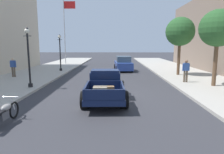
{
  "coord_description": "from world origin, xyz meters",
  "views": [
    {
      "loc": [
        0.41,
        -11.0,
        2.86
      ],
      "look_at": [
        0.25,
        0.58,
        1.0
      ],
      "focal_mm": 31.77,
      "sensor_mm": 36.0,
      "label": 1
    }
  ],
  "objects_px": {
    "hotrod_truck_navy": "(105,85)",
    "car_background_blue": "(123,64)",
    "street_tree_nearest": "(218,29)",
    "motorcycle_parked": "(3,114)",
    "pedestrian_sidewalk_left": "(13,66)",
    "pedestrian_sidewalk_right": "(186,70)",
    "street_tree_second": "(180,32)",
    "flagpole": "(66,25)",
    "street_lamp_far": "(60,50)",
    "street_lamp_near": "(28,53)"
  },
  "relations": [
    {
      "from": "car_background_blue",
      "to": "pedestrian_sidewalk_right",
      "type": "relative_size",
      "value": 2.67
    },
    {
      "from": "car_background_blue",
      "to": "street_lamp_far",
      "type": "distance_m",
      "value": 7.07
    },
    {
      "from": "street_lamp_far",
      "to": "pedestrian_sidewalk_right",
      "type": "bearing_deg",
      "value": -30.56
    },
    {
      "from": "motorcycle_parked",
      "to": "street_lamp_far",
      "type": "xyz_separation_m",
      "value": [
        -1.83,
        14.38,
        1.94
      ]
    },
    {
      "from": "pedestrian_sidewalk_left",
      "to": "street_lamp_near",
      "type": "distance_m",
      "value": 5.43
    },
    {
      "from": "street_lamp_near",
      "to": "street_tree_second",
      "type": "bearing_deg",
      "value": 26.57
    },
    {
      "from": "street_lamp_far",
      "to": "flagpole",
      "type": "distance_m",
      "value": 8.86
    },
    {
      "from": "car_background_blue",
      "to": "hotrod_truck_navy",
      "type": "bearing_deg",
      "value": -96.95
    },
    {
      "from": "pedestrian_sidewalk_left",
      "to": "pedestrian_sidewalk_right",
      "type": "bearing_deg",
      "value": -9.11
    },
    {
      "from": "hotrod_truck_navy",
      "to": "car_background_blue",
      "type": "distance_m",
      "value": 12.1
    },
    {
      "from": "motorcycle_parked",
      "to": "street_tree_nearest",
      "type": "xyz_separation_m",
      "value": [
        10.68,
        6.53,
        3.48
      ]
    },
    {
      "from": "street_tree_nearest",
      "to": "pedestrian_sidewalk_right",
      "type": "bearing_deg",
      "value": 137.65
    },
    {
      "from": "car_background_blue",
      "to": "flagpole",
      "type": "relative_size",
      "value": 0.48
    },
    {
      "from": "street_lamp_near",
      "to": "street_tree_nearest",
      "type": "height_order",
      "value": "street_tree_nearest"
    },
    {
      "from": "car_background_blue",
      "to": "street_lamp_near",
      "type": "height_order",
      "value": "street_lamp_near"
    },
    {
      "from": "street_lamp_near",
      "to": "pedestrian_sidewalk_left",
      "type": "bearing_deg",
      "value": 127.62
    },
    {
      "from": "pedestrian_sidewalk_left",
      "to": "street_lamp_near",
      "type": "xyz_separation_m",
      "value": [
        3.22,
        -4.18,
        1.3
      ]
    },
    {
      "from": "hotrod_truck_navy",
      "to": "street_lamp_far",
      "type": "height_order",
      "value": "street_lamp_far"
    },
    {
      "from": "street_tree_second",
      "to": "flagpole",
      "type": "bearing_deg",
      "value": 140.01
    },
    {
      "from": "street_lamp_near",
      "to": "street_tree_nearest",
      "type": "relative_size",
      "value": 0.77
    },
    {
      "from": "pedestrian_sidewalk_right",
      "to": "flagpole",
      "type": "distance_m",
      "value": 19.69
    },
    {
      "from": "motorcycle_parked",
      "to": "street_lamp_far",
      "type": "relative_size",
      "value": 0.55
    },
    {
      "from": "motorcycle_parked",
      "to": "street_tree_nearest",
      "type": "relative_size",
      "value": 0.42
    },
    {
      "from": "pedestrian_sidewalk_right",
      "to": "car_background_blue",
      "type": "bearing_deg",
      "value": 118.98
    },
    {
      "from": "street_lamp_near",
      "to": "flagpole",
      "type": "height_order",
      "value": "flagpole"
    },
    {
      "from": "motorcycle_parked",
      "to": "street_tree_nearest",
      "type": "bearing_deg",
      "value": 31.47
    },
    {
      "from": "motorcycle_parked",
      "to": "pedestrian_sidewalk_right",
      "type": "distance_m",
      "value": 12.13
    },
    {
      "from": "street_lamp_far",
      "to": "hotrod_truck_navy",
      "type": "bearing_deg",
      "value": -63.79
    },
    {
      "from": "car_background_blue",
      "to": "pedestrian_sidewalk_left",
      "type": "bearing_deg",
      "value": -150.34
    },
    {
      "from": "car_background_blue",
      "to": "pedestrian_sidewalk_right",
      "type": "height_order",
      "value": "pedestrian_sidewalk_right"
    },
    {
      "from": "street_lamp_near",
      "to": "flagpole",
      "type": "xyz_separation_m",
      "value": [
        -1.54,
        16.57,
        3.39
      ]
    },
    {
      "from": "pedestrian_sidewalk_right",
      "to": "hotrod_truck_navy",
      "type": "bearing_deg",
      "value": -143.61
    },
    {
      "from": "hotrod_truck_navy",
      "to": "street_tree_second",
      "type": "bearing_deg",
      "value": 51.4
    },
    {
      "from": "street_tree_nearest",
      "to": "street_lamp_near",
      "type": "bearing_deg",
      "value": -177.09
    },
    {
      "from": "hotrod_truck_navy",
      "to": "pedestrian_sidewalk_right",
      "type": "distance_m",
      "value": 7.17
    },
    {
      "from": "motorcycle_parked",
      "to": "car_background_blue",
      "type": "distance_m",
      "value": 16.37
    },
    {
      "from": "motorcycle_parked",
      "to": "car_background_blue",
      "type": "xyz_separation_m",
      "value": [
        4.94,
        15.61,
        0.33
      ]
    },
    {
      "from": "pedestrian_sidewalk_left",
      "to": "street_tree_nearest",
      "type": "xyz_separation_m",
      "value": [
        15.43,
        -3.56,
        2.84
      ]
    },
    {
      "from": "street_lamp_far",
      "to": "flagpole",
      "type": "height_order",
      "value": "flagpole"
    },
    {
      "from": "pedestrian_sidewalk_left",
      "to": "street_lamp_far",
      "type": "relative_size",
      "value": 0.43
    },
    {
      "from": "street_lamp_far",
      "to": "street_tree_nearest",
      "type": "distance_m",
      "value": 14.85
    },
    {
      "from": "hotrod_truck_navy",
      "to": "street_tree_second",
      "type": "height_order",
      "value": "street_tree_second"
    },
    {
      "from": "pedestrian_sidewalk_left",
      "to": "street_tree_nearest",
      "type": "relative_size",
      "value": 0.33
    },
    {
      "from": "hotrod_truck_navy",
      "to": "street_tree_nearest",
      "type": "relative_size",
      "value": 0.99
    },
    {
      "from": "street_tree_second",
      "to": "pedestrian_sidewalk_right",
      "type": "bearing_deg",
      "value": -99.61
    },
    {
      "from": "pedestrian_sidewalk_left",
      "to": "flagpole",
      "type": "relative_size",
      "value": 0.18
    },
    {
      "from": "pedestrian_sidewalk_right",
      "to": "street_tree_second",
      "type": "xyz_separation_m",
      "value": [
        0.64,
        3.77,
        2.96
      ]
    },
    {
      "from": "pedestrian_sidewalk_left",
      "to": "car_background_blue",
      "type": "bearing_deg",
      "value": 29.66
    },
    {
      "from": "flagpole",
      "to": "street_tree_second",
      "type": "height_order",
      "value": "flagpole"
    },
    {
      "from": "motorcycle_parked",
      "to": "hotrod_truck_navy",
      "type": "bearing_deg",
      "value": 46.03
    }
  ]
}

